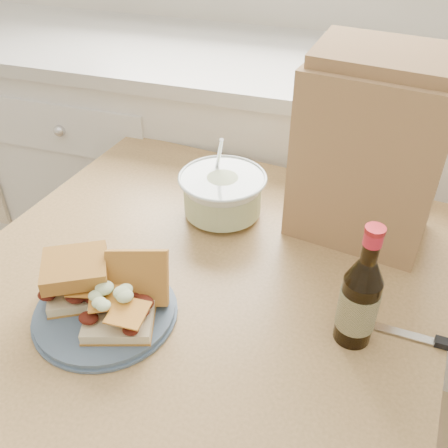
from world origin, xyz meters
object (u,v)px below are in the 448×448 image
(plate, at_px, (105,312))
(paper_bag, at_px, (369,157))
(beer_bottle, at_px, (359,300))
(dining_table, at_px, (201,313))
(coleslaw_bowl, at_px, (223,196))

(plate, relative_size, paper_bag, 0.69)
(beer_bottle, bearing_deg, plate, -153.55)
(dining_table, bearing_deg, coleslaw_bowl, 101.92)
(dining_table, distance_m, coleslaw_bowl, 0.26)
(plate, relative_size, coleslaw_bowl, 1.27)
(beer_bottle, bearing_deg, coleslaw_bowl, 154.66)
(dining_table, distance_m, paper_bag, 0.47)
(beer_bottle, distance_m, paper_bag, 0.32)
(dining_table, relative_size, coleslaw_bowl, 5.19)
(beer_bottle, bearing_deg, paper_bag, 110.09)
(dining_table, distance_m, beer_bottle, 0.37)
(dining_table, xyz_separation_m, beer_bottle, (0.30, -0.07, 0.20))
(beer_bottle, height_order, paper_bag, paper_bag)
(plate, bearing_deg, dining_table, 51.93)
(plate, height_order, paper_bag, paper_bag)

